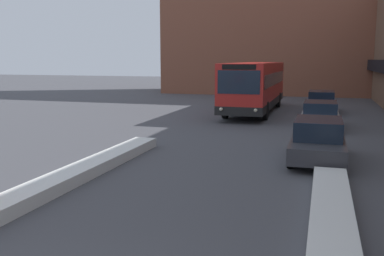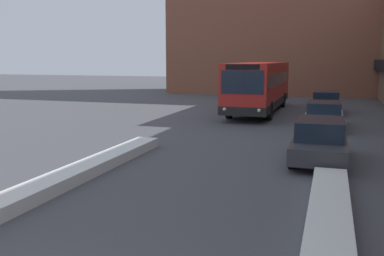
{
  "view_description": "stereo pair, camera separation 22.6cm",
  "coord_description": "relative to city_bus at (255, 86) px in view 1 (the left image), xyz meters",
  "views": [
    {
      "loc": [
        3.3,
        -3.28,
        3.54
      ],
      "look_at": [
        -0.45,
        8.91,
        1.48
      ],
      "focal_mm": 40.0,
      "sensor_mm": 36.0,
      "label": 1
    },
    {
      "loc": [
        3.51,
        -3.21,
        3.54
      ],
      "look_at": [
        -0.45,
        8.91,
        1.48
      ],
      "focal_mm": 40.0,
      "sensor_mm": 36.0,
      "label": 2
    }
  ],
  "objects": [
    {
      "name": "building_backdrop_far",
      "position": [
        1.09,
        17.25,
        6.45
      ],
      "size": [
        26.0,
        8.0,
        16.5
      ],
      "color": "brown",
      "rests_on": "ground_plane"
    },
    {
      "name": "city_bus",
      "position": [
        0.0,
        0.0,
        0.0
      ],
      "size": [
        2.68,
        11.73,
        3.31
      ],
      "color": "red",
      "rests_on": "ground_plane"
    },
    {
      "name": "parked_car_middle",
      "position": [
        4.29,
        -5.54,
        -1.11
      ],
      "size": [
        1.91,
        4.5,
        1.36
      ],
      "color": "silver",
      "rests_on": "ground_plane"
    },
    {
      "name": "parked_car_back",
      "position": [
        4.29,
        1.35,
        -1.08
      ],
      "size": [
        1.9,
        4.52,
        1.43
      ],
      "color": "navy",
      "rests_on": "ground_plane"
    },
    {
      "name": "parked_car_front",
      "position": [
        4.29,
        -13.27,
        -1.07
      ],
      "size": [
        1.84,
        4.32,
        1.47
      ],
      "color": "#38383D",
      "rests_on": "ground_plane"
    },
    {
      "name": "snow_bank_left",
      "position": [
        -2.51,
        -19.8,
        -1.62
      ],
      "size": [
        0.9,
        14.29,
        0.35
      ],
      "color": "silver",
      "rests_on": "ground_plane"
    }
  ]
}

